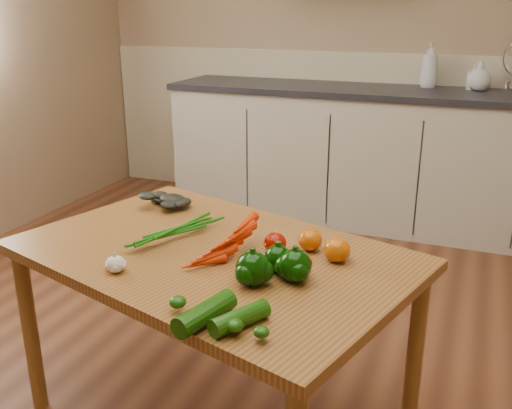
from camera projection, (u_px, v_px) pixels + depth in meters
The scene contains 17 objects.
room at pixel (224, 55), 1.82m from camera, with size 4.04×5.04×2.64m.
counter_run at pixel (383, 156), 3.78m from camera, with size 2.84×0.64×1.14m.
table at pixel (213, 271), 1.84m from camera, with size 1.41×1.11×0.66m.
soap_bottle_a at pixel (430, 65), 3.65m from camera, with size 0.11×0.11×0.29m, color silver.
soap_bottle_b at pixel (474, 76), 3.56m from camera, with size 0.07×0.07×0.16m, color silver.
soap_bottle_c at pixel (480, 76), 3.53m from camera, with size 0.14×0.14×0.18m, color silver.
carrot_bunch at pixel (212, 241), 1.80m from camera, with size 0.23×0.18×0.06m, color #EB3305, non-canonical shape.
leafy_greens at pixel (163, 197), 2.18m from camera, with size 0.18×0.16×0.09m, color black, non-canonical shape.
garlic_bulb at pixel (115, 264), 1.66m from camera, with size 0.06×0.06×0.05m, color white.
pepper_a at pixel (278, 259), 1.65m from camera, with size 0.08×0.08×0.08m, color #063002.
pepper_b at pixel (295, 266), 1.60m from camera, with size 0.09×0.09×0.09m, color #063002.
pepper_c at pixel (253, 269), 1.57m from camera, with size 0.10×0.10×0.10m, color #063002.
tomato_a at pixel (275, 243), 1.78m from camera, with size 0.07×0.07×0.07m, color #950E02.
tomato_b at pixel (310, 240), 1.80m from camera, with size 0.08×0.08×0.07m, color #C95705.
tomato_c at pixel (337, 250), 1.72m from camera, with size 0.08×0.08×0.07m, color #C95705.
zucchini_a at pixel (240, 318), 1.37m from camera, with size 0.05×0.05×0.16m, color #124307.
zucchini_b at pixel (205, 313), 1.39m from camera, with size 0.06×0.06×0.18m, color #124307.
Camera 1 is at (0.79, -1.53, 1.39)m, focal length 40.00 mm.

